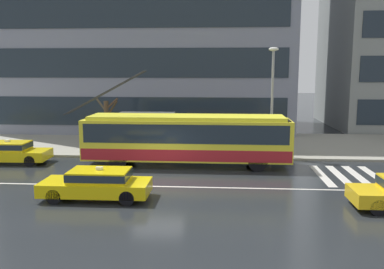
# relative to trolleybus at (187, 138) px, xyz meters

# --- Properties ---
(ground_plane) EXTENTS (160.00, 160.00, 0.00)m
(ground_plane) POSITION_rel_trolleybus_xyz_m (-1.16, -3.23, -1.58)
(ground_plane) COLOR #23272A
(sidewalk_slab) EXTENTS (80.00, 10.00, 0.14)m
(sidewalk_slab) POSITION_rel_trolleybus_xyz_m (-1.16, 6.60, -1.51)
(sidewalk_slab) COLOR gray
(sidewalk_slab) RESTS_ON ground_plane
(crosswalk_stripe_edge_near) EXTENTS (0.44, 4.40, 0.01)m
(crosswalk_stripe_edge_near) POSITION_rel_trolleybus_xyz_m (7.18, -1.82, -1.58)
(crosswalk_stripe_edge_near) COLOR beige
(crosswalk_stripe_edge_near) RESTS_ON ground_plane
(crosswalk_stripe_inner_a) EXTENTS (0.44, 4.40, 0.01)m
(crosswalk_stripe_inner_a) POSITION_rel_trolleybus_xyz_m (8.08, -1.82, -1.58)
(crosswalk_stripe_inner_a) COLOR beige
(crosswalk_stripe_inner_a) RESTS_ON ground_plane
(crosswalk_stripe_center) EXTENTS (0.44, 4.40, 0.01)m
(crosswalk_stripe_center) POSITION_rel_trolleybus_xyz_m (8.98, -1.82, -1.58)
(crosswalk_stripe_center) COLOR beige
(crosswalk_stripe_center) RESTS_ON ground_plane
(crosswalk_stripe_inner_b) EXTENTS (0.44, 4.40, 0.01)m
(crosswalk_stripe_inner_b) POSITION_rel_trolleybus_xyz_m (9.88, -1.82, -1.58)
(crosswalk_stripe_inner_b) COLOR beige
(crosswalk_stripe_inner_b) RESTS_ON ground_plane
(lane_centre_line) EXTENTS (72.00, 0.14, 0.01)m
(lane_centre_line) POSITION_rel_trolleybus_xyz_m (-1.16, -4.43, -1.58)
(lane_centre_line) COLOR silver
(lane_centre_line) RESTS_ON ground_plane
(trolleybus) EXTENTS (12.86, 2.63, 5.39)m
(trolleybus) POSITION_rel_trolleybus_xyz_m (0.00, 0.00, 0.00)
(trolleybus) COLOR yellow
(trolleybus) RESTS_ON ground_plane
(taxi_oncoming_near) EXTENTS (4.56, 1.80, 1.39)m
(taxi_oncoming_near) POSITION_rel_trolleybus_xyz_m (-3.27, -6.45, -0.88)
(taxi_oncoming_near) COLOR yellow
(taxi_oncoming_near) RESTS_ON ground_plane
(taxi_queued_behind_bus) EXTENTS (4.40, 1.86, 1.39)m
(taxi_queued_behind_bus) POSITION_rel_trolleybus_xyz_m (-10.39, -0.17, -0.88)
(taxi_queued_behind_bus) COLOR yellow
(taxi_queued_behind_bus) RESTS_ON ground_plane
(bus_shelter) EXTENTS (3.67, 1.76, 2.47)m
(bus_shelter) POSITION_rel_trolleybus_xyz_m (-3.01, 3.94, 0.42)
(bus_shelter) COLOR gray
(bus_shelter) RESTS_ON sidewalk_slab
(pedestrian_at_shelter) EXTENTS (1.38, 1.38, 2.04)m
(pedestrian_at_shelter) POSITION_rel_trolleybus_xyz_m (-4.61, 2.53, 0.24)
(pedestrian_at_shelter) COLOR navy
(pedestrian_at_shelter) RESTS_ON sidewalk_slab
(pedestrian_approaching_curb) EXTENTS (1.15, 1.15, 1.88)m
(pedestrian_approaching_curb) POSITION_rel_trolleybus_xyz_m (-2.32, 4.06, 0.02)
(pedestrian_approaching_curb) COLOR navy
(pedestrian_approaching_curb) RESTS_ON sidewalk_slab
(pedestrian_walking_past) EXTENTS (0.50, 0.50, 1.71)m
(pedestrian_walking_past) POSITION_rel_trolleybus_xyz_m (4.54, 2.36, -0.43)
(pedestrian_walking_past) COLOR black
(pedestrian_walking_past) RESTS_ON sidewalk_slab
(pedestrian_waiting_by_pole) EXTENTS (1.36, 1.36, 1.95)m
(pedestrian_waiting_by_pole) POSITION_rel_trolleybus_xyz_m (3.25, 2.83, 0.10)
(pedestrian_waiting_by_pole) COLOR #25374E
(pedestrian_waiting_by_pole) RESTS_ON sidewalk_slab
(street_lamp) EXTENTS (0.60, 0.32, 6.63)m
(street_lamp) POSITION_rel_trolleybus_xyz_m (5.05, 2.58, 2.48)
(street_lamp) COLOR gray
(street_lamp) RESTS_ON sidewalk_slab
(street_tree_bare) EXTENTS (1.86, 1.21, 3.41)m
(street_tree_bare) POSITION_rel_trolleybus_xyz_m (-5.91, 4.63, 0.39)
(street_tree_bare) COLOR #4E3A28
(street_tree_bare) RESTS_ON sidewalk_slab
(office_tower_corner_left) EXTENTS (25.71, 13.18, 23.59)m
(office_tower_corner_left) POSITION_rel_trolleybus_xyz_m (-4.83, 15.94, 10.22)
(office_tower_corner_left) COLOR gray
(office_tower_corner_left) RESTS_ON ground_plane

